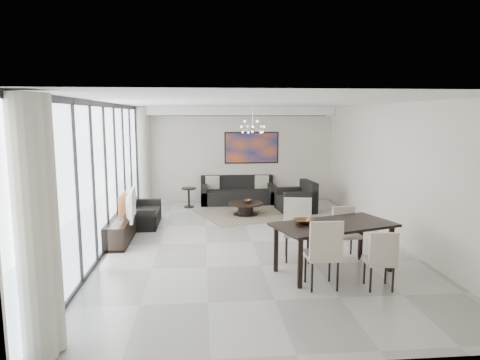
{
  "coord_description": "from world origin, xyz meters",
  "views": [
    {
      "loc": [
        -1.01,
        -8.66,
        2.64
      ],
      "look_at": [
        -0.21,
        0.49,
        1.25
      ],
      "focal_mm": 32.0,
      "sensor_mm": 36.0,
      "label": 1
    }
  ],
  "objects": [
    {
      "name": "dining_chair_nw",
      "position": [
        0.72,
        -1.08,
        0.65
      ],
      "size": [
        0.6,
        0.6,
        1.12
      ],
      "color": "beige",
      "rests_on": "floor"
    },
    {
      "name": "chandelier",
      "position": [
        0.3,
        2.5,
        2.35
      ],
      "size": [
        0.66,
        0.66,
        0.71
      ],
      "color": "silver",
      "rests_on": "room_shell"
    },
    {
      "name": "bowl_coffee",
      "position": [
        0.17,
        2.52,
        0.37
      ],
      "size": [
        0.26,
        0.26,
        0.07
      ],
      "primitive_type": "imported",
      "rotation": [
        0.0,
        0.0,
        0.12
      ],
      "color": "brown",
      "rests_on": "coffee_table"
    },
    {
      "name": "dining_chair_ne",
      "position": [
        1.65,
        -1.06,
        0.54
      ],
      "size": [
        0.48,
        0.48,
        0.94
      ],
      "color": "beige",
      "rests_on": "floor"
    },
    {
      "name": "dining_chair_sw",
      "position": [
        0.8,
        -2.56,
        0.63
      ],
      "size": [
        0.51,
        0.51,
        1.1
      ],
      "color": "beige",
      "rests_on": "floor"
    },
    {
      "name": "painting",
      "position": [
        0.5,
        4.47,
        1.65
      ],
      "size": [
        1.68,
        0.04,
        0.98
      ],
      "primitive_type": "cube",
      "color": "#C6511B",
      "rests_on": "room_shell"
    },
    {
      "name": "rug",
      "position": [
        0.27,
        2.6,
        0.01
      ],
      "size": [
        3.2,
        2.86,
        0.01
      ],
      "primitive_type": "cube",
      "rotation": [
        0.0,
        0.0,
        0.38
      ],
      "color": "black",
      "rests_on": "floor"
    },
    {
      "name": "loveseat",
      "position": [
        -2.54,
        1.65,
        0.24
      ],
      "size": [
        0.8,
        1.41,
        0.71
      ],
      "color": "black",
      "rests_on": "floor"
    },
    {
      "name": "tv_console",
      "position": [
        -2.76,
        0.24,
        0.24
      ],
      "size": [
        0.43,
        1.54,
        0.48
      ],
      "primitive_type": "cube",
      "color": "black",
      "rests_on": "floor"
    },
    {
      "name": "sofa_main",
      "position": [
        0.04,
        4.07,
        0.27
      ],
      "size": [
        2.23,
        0.91,
        0.81
      ],
      "color": "black",
      "rests_on": "floor"
    },
    {
      "name": "side_table",
      "position": [
        -1.43,
        3.58,
        0.39
      ],
      "size": [
        0.42,
        0.42,
        0.58
      ],
      "color": "black",
      "rests_on": "floor"
    },
    {
      "name": "television",
      "position": [
        -2.6,
        0.28,
        0.79
      ],
      "size": [
        0.23,
        1.07,
        0.61
      ],
      "primitive_type": "imported",
      "rotation": [
        0.0,
        0.0,
        1.66
      ],
      "color": "gray",
      "rests_on": "tv_console"
    },
    {
      "name": "room_shell",
      "position": [
        0.46,
        0.0,
        1.45
      ],
      "size": [
        6.0,
        9.0,
        2.9
      ],
      "color": "#A8A39B",
      "rests_on": "ground"
    },
    {
      "name": "coffee_table",
      "position": [
        0.12,
        2.48,
        0.19
      ],
      "size": [
        0.95,
        0.95,
        0.33
      ],
      "color": "black",
      "rests_on": "floor"
    },
    {
      "name": "dining_chair_se",
      "position": [
        1.65,
        -2.67,
        0.53
      ],
      "size": [
        0.47,
        0.47,
        0.93
      ],
      "color": "beige",
      "rests_on": "floor"
    },
    {
      "name": "window_wall",
      "position": [
        -2.86,
        0.0,
        1.47
      ],
      "size": [
        0.37,
        8.95,
        2.9
      ],
      "color": "silver",
      "rests_on": "floor"
    },
    {
      "name": "bowl_dining",
      "position": [
        0.66,
        -1.78,
        0.88
      ],
      "size": [
        0.35,
        0.35,
        0.08
      ],
      "primitive_type": "imported",
      "rotation": [
        0.0,
        0.0,
        0.12
      ],
      "color": "brown",
      "rests_on": "dining_table"
    },
    {
      "name": "soffit",
      "position": [
        0.0,
        4.3,
        2.77
      ],
      "size": [
        5.98,
        0.4,
        0.26
      ],
      "primitive_type": "cube",
      "color": "white",
      "rests_on": "room_shell"
    },
    {
      "name": "armchair",
      "position": [
        1.59,
        2.82,
        0.29
      ],
      "size": [
        1.06,
        1.1,
        0.84
      ],
      "color": "black",
      "rests_on": "floor"
    },
    {
      "name": "dining_table",
      "position": [
        1.18,
        -1.82,
        0.75
      ],
      "size": [
        2.23,
        1.59,
        0.84
      ],
      "color": "black",
      "rests_on": "floor"
    }
  ]
}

